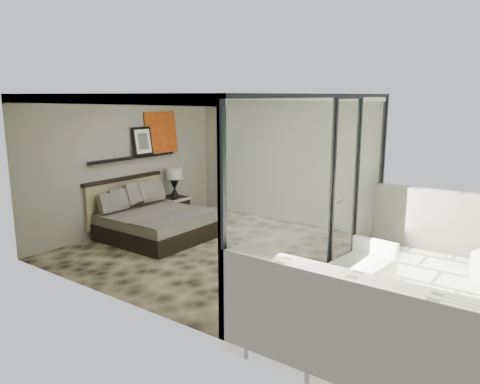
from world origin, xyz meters
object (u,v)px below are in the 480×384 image
Objects in this scene: bed at (154,221)px; table_lamp at (174,178)px; nightstand at (173,207)px; lounger at (354,275)px.

table_lamp reaches higher than bed.
bed is at bearing -62.99° from table_lamp.
nightstand is 0.89× the size of table_lamp.
bed is 4.20m from lounger.
nightstand is at bearing 172.34° from lounger.
lounger is at bearing -13.89° from table_lamp.
table_lamp is at bearing 117.01° from bed.
table_lamp is at bearing 107.47° from nightstand.
bed reaches higher than nightstand.
lounger is at bearing 0.87° from bed.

